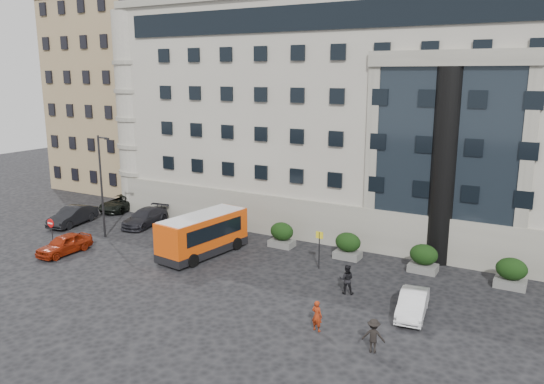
# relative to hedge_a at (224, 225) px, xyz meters

# --- Properties ---
(ground) EXTENTS (120.00, 120.00, 0.00)m
(ground) POSITION_rel_hedge_a_xyz_m (4.00, -7.80, -0.93)
(ground) COLOR black
(ground) RESTS_ON ground
(civic_building) EXTENTS (44.00, 24.00, 18.00)m
(civic_building) POSITION_rel_hedge_a_xyz_m (10.00, 14.20, 8.07)
(civic_building) COLOR #A29A8F
(civic_building) RESTS_ON ground
(entrance_column) EXTENTS (1.80, 1.80, 13.00)m
(entrance_column) POSITION_rel_hedge_a_xyz_m (16.00, 2.50, 5.57)
(entrance_column) COLOR black
(entrance_column) RESTS_ON ground
(apartment_near) EXTENTS (14.00, 14.00, 20.00)m
(apartment_near) POSITION_rel_hedge_a_xyz_m (-20.00, 12.20, 9.07)
(apartment_near) COLOR #977D57
(apartment_near) RESTS_ON ground
(apartment_far) EXTENTS (13.00, 13.00, 22.00)m
(apartment_far) POSITION_rel_hedge_a_xyz_m (-23.00, 30.20, 10.07)
(apartment_far) COLOR #7E6349
(apartment_far) RESTS_ON ground
(hedge_a) EXTENTS (1.80, 1.26, 1.84)m
(hedge_a) POSITION_rel_hedge_a_xyz_m (0.00, 0.00, 0.00)
(hedge_a) COLOR #5B5B58
(hedge_a) RESTS_ON ground
(hedge_b) EXTENTS (1.80, 1.26, 1.84)m
(hedge_b) POSITION_rel_hedge_a_xyz_m (5.20, 0.00, 0.00)
(hedge_b) COLOR #5B5B58
(hedge_b) RESTS_ON ground
(hedge_c) EXTENTS (1.80, 1.26, 1.84)m
(hedge_c) POSITION_rel_hedge_a_xyz_m (10.40, 0.00, 0.00)
(hedge_c) COLOR #5B5B58
(hedge_c) RESTS_ON ground
(hedge_d) EXTENTS (1.80, 1.26, 1.84)m
(hedge_d) POSITION_rel_hedge_a_xyz_m (15.60, 0.00, 0.00)
(hedge_d) COLOR #5B5B58
(hedge_d) RESTS_ON ground
(hedge_e) EXTENTS (1.80, 1.26, 1.84)m
(hedge_e) POSITION_rel_hedge_a_xyz_m (20.80, 0.00, 0.00)
(hedge_e) COLOR #5B5B58
(hedge_e) RESTS_ON ground
(street_lamp) EXTENTS (1.16, 0.18, 8.00)m
(street_lamp) POSITION_rel_hedge_a_xyz_m (-7.94, -4.80, 3.44)
(street_lamp) COLOR #262628
(street_lamp) RESTS_ON ground
(bus_stop_sign) EXTENTS (0.50, 0.08, 2.52)m
(bus_stop_sign) POSITION_rel_hedge_a_xyz_m (9.50, -2.80, 0.80)
(bus_stop_sign) COLOR #262628
(bus_stop_sign) RESTS_ON ground
(no_entry_sign) EXTENTS (0.64, 0.16, 2.32)m
(no_entry_sign) POSITION_rel_hedge_a_xyz_m (-9.00, -8.84, 0.72)
(no_entry_sign) COLOR #262628
(no_entry_sign) RESTS_ON ground
(minibus) EXTENTS (3.32, 7.23, 2.91)m
(minibus) POSITION_rel_hedge_a_xyz_m (1.23, -4.32, 0.68)
(minibus) COLOR #D7450A
(minibus) RESTS_ON ground
(red_truck) EXTENTS (2.59, 4.89, 2.53)m
(red_truck) POSITION_rel_hedge_a_xyz_m (-12.06, 7.45, 0.37)
(red_truck) COLOR maroon
(red_truck) RESTS_ON ground
(parked_car_a) EXTENTS (1.66, 4.12, 1.40)m
(parked_car_a) POSITION_rel_hedge_a_xyz_m (-7.50, -9.02, -0.23)
(parked_car_a) COLOR maroon
(parked_car_a) RESTS_ON ground
(parked_car_b) EXTENTS (2.41, 4.95, 1.56)m
(parked_car_b) POSITION_rel_hedge_a_xyz_m (-13.00, -3.64, -0.15)
(parked_car_b) COLOR black
(parked_car_b) RESTS_ON ground
(parked_car_c) EXTENTS (2.63, 5.11, 1.42)m
(parked_car_c) POSITION_rel_hedge_a_xyz_m (-7.50, -0.79, -0.22)
(parked_car_c) COLOR black
(parked_car_c) RESTS_ON ground
(parked_car_d) EXTENTS (2.91, 5.25, 1.39)m
(parked_car_d) POSITION_rel_hedge_a_xyz_m (-13.00, 2.05, -0.23)
(parked_car_d) COLOR black
(parked_car_d) RESTS_ON ground
(white_taxi) EXTENTS (1.88, 4.06, 1.29)m
(white_taxi) POSITION_rel_hedge_a_xyz_m (16.70, -6.65, -0.28)
(white_taxi) COLOR silver
(white_taxi) RESTS_ON ground
(pedestrian_a) EXTENTS (0.64, 0.48, 1.60)m
(pedestrian_a) POSITION_rel_hedge_a_xyz_m (13.01, -10.73, -0.13)
(pedestrian_a) COLOR maroon
(pedestrian_a) RESTS_ON ground
(pedestrian_b) EXTENTS (1.03, 0.92, 1.77)m
(pedestrian_b) POSITION_rel_hedge_a_xyz_m (12.59, -5.71, -0.04)
(pedestrian_b) COLOR black
(pedestrian_b) RESTS_ON ground
(pedestrian_c) EXTENTS (1.16, 0.82, 1.63)m
(pedestrian_c) POSITION_rel_hedge_a_xyz_m (16.15, -11.35, -0.11)
(pedestrian_c) COLOR black
(pedestrian_c) RESTS_ON ground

